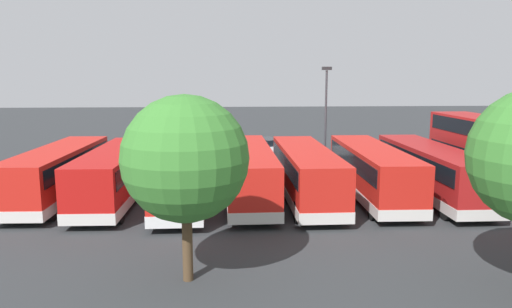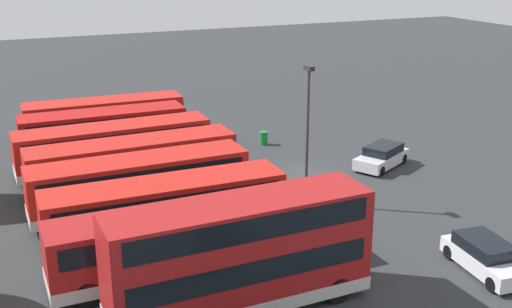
{
  "view_description": "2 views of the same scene",
  "coord_description": "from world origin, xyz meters",
  "views": [
    {
      "loc": [
        2.87,
        36.81,
        7.11
      ],
      "look_at": [
        0.82,
        3.86,
        1.61
      ],
      "focal_mm": 33.57,
      "sensor_mm": 36.0,
      "label": 1
    },
    {
      "loc": [
        -32.78,
        17.53,
        13.52
      ],
      "look_at": [
        0.33,
        2.75,
        1.58
      ],
      "focal_mm": 44.56,
      "sensor_mm": 36.0,
      "label": 2
    }
  ],
  "objects": [
    {
      "name": "ground_plane",
      "position": [
        0.0,
        0.0,
        0.0
      ],
      "size": [
        140.0,
        140.0,
        0.0
      ],
      "primitive_type": "plane",
      "color": "#2D3033"
    },
    {
      "name": "waste_bin_yellow",
      "position": [
        6.47,
        -0.58,
        0.47
      ],
      "size": [
        0.6,
        0.6,
        0.95
      ],
      "primitive_type": "cylinder",
      "color": "#197F33",
      "rests_on": "ground"
    },
    {
      "name": "car_hatchback_silver",
      "position": [
        -14.25,
        -1.65,
        0.7
      ],
      "size": [
        4.41,
        2.26,
        1.43
      ],
      "color": "silver",
      "rests_on": "ground"
    },
    {
      "name": "bus_single_deck_second",
      "position": [
        -9.05,
        10.14,
        1.62
      ],
      "size": [
        2.61,
        11.84,
        2.95
      ],
      "color": "#A51919",
      "rests_on": "ground"
    },
    {
      "name": "bus_single_deck_seventh",
      "position": [
        9.1,
        10.12,
        1.62
      ],
      "size": [
        2.83,
        11.01,
        2.95
      ],
      "color": "#B71411",
      "rests_on": "ground"
    },
    {
      "name": "bus_single_deck_fourth",
      "position": [
        -1.63,
        10.35,
        1.62
      ],
      "size": [
        2.67,
        11.55,
        2.95
      ],
      "color": "red",
      "rests_on": "ground"
    },
    {
      "name": "bus_single_deck_fifth",
      "position": [
        1.63,
        9.91,
        1.62
      ],
      "size": [
        2.74,
        11.97,
        2.95
      ],
      "color": "red",
      "rests_on": "ground"
    },
    {
      "name": "bus_double_decker_near_end",
      "position": [
        -12.79,
        9.26,
        2.45
      ],
      "size": [
        2.76,
        10.35,
        4.55
      ],
      "color": "#A51919",
      "rests_on": "ground"
    },
    {
      "name": "lamp_post_tall",
      "position": [
        -4.46,
        1.91,
        4.51
      ],
      "size": [
        0.7,
        0.3,
        7.67
      ],
      "color": "#38383D",
      "rests_on": "ground"
    },
    {
      "name": "car_small_green",
      "position": [
        -0.94,
        -5.5,
        0.7
      ],
      "size": [
        3.56,
        4.6,
        1.43
      ],
      "color": "silver",
      "rests_on": "ground"
    },
    {
      "name": "bus_single_deck_third",
      "position": [
        -5.54,
        10.07,
        1.62
      ],
      "size": [
        2.84,
        11.61,
        2.95
      ],
      "color": "red",
      "rests_on": "ground"
    },
    {
      "name": "bus_single_deck_sixth",
      "position": [
        5.31,
        10.22,
        1.62
      ],
      "size": [
        2.76,
        12.02,
        2.95
      ],
      "color": "red",
      "rests_on": "ground"
    },
    {
      "name": "bus_single_deck_far_end",
      "position": [
        12.46,
        9.39,
        1.62
      ],
      "size": [
        2.95,
        11.33,
        2.95
      ],
      "color": "red",
      "rests_on": "ground"
    }
  ]
}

